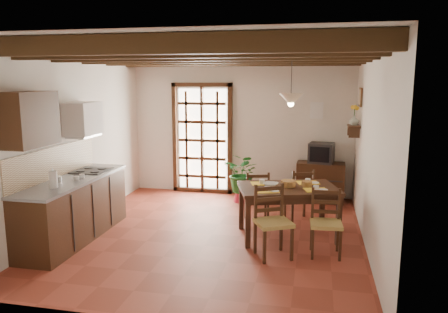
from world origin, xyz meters
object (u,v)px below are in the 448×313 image
(dining_table, at_px, (288,193))
(sideboard, at_px, (320,182))
(chair_far_right, at_px, (299,204))
(crt_tv, at_px, (321,153))
(chair_far_left, at_px, (257,206))
(pendant_lamp, at_px, (291,98))
(chair_near_left, at_px, (273,235))
(kitchen_counter, at_px, (74,208))
(potted_plant, at_px, (243,173))
(chair_near_right, at_px, (325,235))

(dining_table, bearing_deg, sideboard, 60.35)
(chair_far_right, height_order, crt_tv, crt_tv)
(chair_far_left, bearing_deg, pendant_lamp, 123.48)
(chair_near_left, relative_size, pendant_lamp, 1.14)
(kitchen_counter, distance_m, potted_plant, 3.28)
(kitchen_counter, bearing_deg, potted_plant, 49.86)
(crt_tv, bearing_deg, chair_far_right, -95.37)
(chair_near_left, bearing_deg, potted_plant, 80.46)
(kitchen_counter, bearing_deg, chair_near_right, 2.32)
(chair_far_right, height_order, sideboard, chair_far_right)
(kitchen_counter, relative_size, chair_near_left, 2.34)
(chair_near_left, distance_m, potted_plant, 2.71)
(chair_far_right, distance_m, crt_tv, 1.48)
(chair_far_left, relative_size, sideboard, 0.96)
(chair_near_left, relative_size, chair_far_right, 1.07)
(kitchen_counter, xyz_separation_m, chair_far_left, (2.54, 1.35, -0.20))
(sideboard, bearing_deg, potted_plant, -166.05)
(chair_far_right, bearing_deg, potted_plant, -66.14)
(pendant_lamp, bearing_deg, potted_plant, 120.44)
(dining_table, distance_m, crt_tv, 2.15)
(chair_near_right, bearing_deg, crt_tv, 87.96)
(kitchen_counter, height_order, pendant_lamp, pendant_lamp)
(kitchen_counter, distance_m, chair_near_right, 3.65)
(chair_near_left, bearing_deg, chair_far_left, 78.74)
(chair_near_left, height_order, potted_plant, potted_plant)
(dining_table, distance_m, potted_plant, 2.01)
(sideboard, relative_size, pendant_lamp, 1.07)
(crt_tv, distance_m, potted_plant, 1.54)
(chair_near_left, bearing_deg, chair_near_right, -11.25)
(kitchen_counter, xyz_separation_m, potted_plant, (2.11, 2.50, 0.10))
(kitchen_counter, bearing_deg, sideboard, 38.33)
(chair_near_left, xyz_separation_m, sideboard, (0.62, 2.88, 0.08))
(chair_near_right, height_order, potted_plant, potted_plant)
(chair_near_left, xyz_separation_m, crt_tv, (0.62, 2.87, 0.66))
(sideboard, bearing_deg, pendant_lamp, -102.25)
(chair_near_left, xyz_separation_m, chair_near_right, (0.69, 0.20, -0.02))
(chair_near_left, distance_m, pendant_lamp, 2.00)
(chair_far_right, distance_m, sideboard, 1.33)
(sideboard, relative_size, crt_tv, 1.76)
(chair_near_right, bearing_deg, sideboard, 87.96)
(chair_near_left, relative_size, chair_near_right, 1.07)
(kitchen_counter, distance_m, crt_tv, 4.58)
(kitchen_counter, relative_size, pendant_lamp, 2.66)
(chair_far_right, bearing_deg, dining_table, 54.84)
(chair_near_right, height_order, chair_far_right, same)
(chair_near_right, height_order, sideboard, chair_near_right)
(dining_table, relative_size, chair_near_left, 1.69)
(chair_far_right, xyz_separation_m, pendant_lamp, (-0.14, -0.70, 1.80))
(kitchen_counter, relative_size, chair_near_right, 2.51)
(kitchen_counter, bearing_deg, crt_tv, 38.27)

